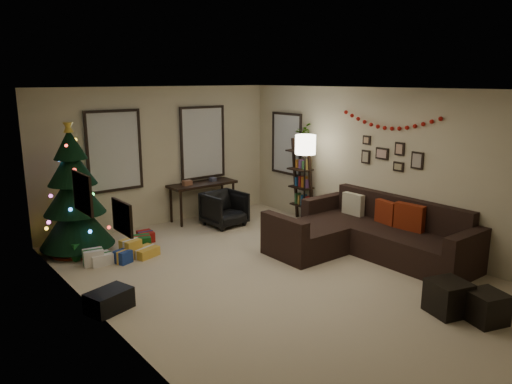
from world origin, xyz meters
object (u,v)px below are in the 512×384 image
desk (203,187)px  desk_chair (224,209)px  sofa (367,236)px  christmas_tree (74,198)px  bookshelf (302,182)px

desk → desk_chair: desk is taller
sofa → desk: size_ratio=2.12×
sofa → desk_chair: size_ratio=4.40×
sofa → desk: bearing=106.9°
christmas_tree → sofa: (3.73, -3.09, -0.63)m
desk → desk_chair: bearing=-82.2°
desk → bookshelf: size_ratio=0.85×
sofa → bookshelf: (0.49, 2.10, 0.51)m
desk_chair → bookshelf: bookshelf is taller
christmas_tree → bookshelf: (4.22, -0.99, -0.11)m
christmas_tree → bookshelf: size_ratio=1.34×
desk_chair → bookshelf: 1.66m
desk → bookshelf: 2.03m
desk_chair → christmas_tree: bearing=169.7°
christmas_tree → desk: 2.72m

